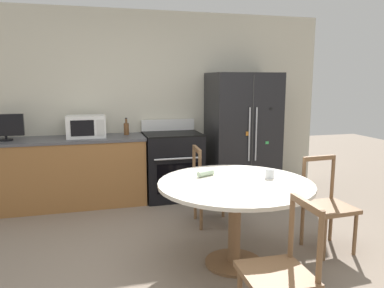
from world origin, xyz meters
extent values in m
plane|color=gray|center=(0.00, 0.00, 0.00)|extent=(14.00, 14.00, 0.00)
cube|color=beige|center=(0.00, 2.65, 1.30)|extent=(5.20, 0.10, 2.60)
cube|color=#936033|center=(-1.19, 2.29, 0.43)|extent=(2.01, 0.62, 0.86)
cube|color=#4C4C51|center=(-1.19, 2.29, 0.88)|extent=(2.04, 0.64, 0.03)
cube|color=black|center=(1.25, 2.24, 0.87)|extent=(0.96, 0.68, 1.74)
cube|color=#333333|center=(1.25, 1.89, 0.87)|extent=(0.01, 0.01, 1.67)
cylinder|color=silver|center=(1.20, 1.88, 0.92)|extent=(0.02, 0.02, 0.73)
cylinder|color=silver|center=(1.30, 1.88, 0.92)|extent=(0.02, 0.02, 0.73)
cube|color=#3FB259|center=(1.48, 1.89, 0.79)|extent=(0.05, 0.01, 0.04)
cube|color=black|center=(1.52, 1.89, 1.26)|extent=(0.04, 0.01, 0.03)
cube|color=orange|center=(1.19, 1.89, 0.93)|extent=(0.07, 0.02, 0.06)
cube|color=black|center=(0.22, 2.26, 0.45)|extent=(0.77, 0.64, 0.90)
cube|color=black|center=(0.22, 1.94, 0.36)|extent=(0.56, 0.01, 0.40)
cylinder|color=silver|center=(0.22, 1.91, 0.63)|extent=(0.63, 0.02, 0.02)
cube|color=black|center=(0.22, 2.26, 0.91)|extent=(0.77, 0.64, 0.02)
cube|color=white|center=(0.22, 2.55, 1.00)|extent=(0.77, 0.06, 0.16)
cube|color=white|center=(-0.92, 2.31, 1.04)|extent=(0.49, 0.35, 0.29)
cube|color=black|center=(-0.97, 2.13, 1.04)|extent=(0.29, 0.01, 0.20)
cube|color=silver|center=(-0.74, 2.13, 1.04)|extent=(0.10, 0.01, 0.21)
cylinder|color=black|center=(-1.88, 2.28, 0.91)|extent=(0.16, 0.16, 0.02)
cylinder|color=black|center=(-1.88, 2.28, 0.94)|extent=(0.03, 0.03, 0.04)
cube|color=black|center=(-1.88, 2.28, 1.10)|extent=(0.43, 0.05, 0.27)
cylinder|color=brown|center=(-0.39, 2.40, 0.98)|extent=(0.07, 0.07, 0.16)
cylinder|color=brown|center=(-0.39, 2.40, 1.09)|extent=(0.03, 0.03, 0.06)
cylinder|color=#262626|center=(-0.39, 2.40, 1.13)|extent=(0.03, 0.03, 0.01)
cylinder|color=beige|center=(0.33, 0.20, 0.75)|extent=(1.36, 1.36, 0.03)
cylinder|color=brown|center=(0.33, 0.20, 0.38)|extent=(0.11, 0.11, 0.71)
cylinder|color=brown|center=(0.33, 0.20, 0.01)|extent=(0.52, 0.52, 0.03)
cube|color=brown|center=(0.46, 1.18, 0.43)|extent=(0.46, 0.46, 0.04)
cylinder|color=brown|center=(0.64, 1.33, 0.21)|extent=(0.04, 0.04, 0.41)
cylinder|color=brown|center=(0.61, 0.99, 0.21)|extent=(0.04, 0.04, 0.41)
cylinder|color=brown|center=(0.30, 1.37, 0.21)|extent=(0.04, 0.04, 0.41)
cylinder|color=brown|center=(0.27, 1.02, 0.21)|extent=(0.04, 0.04, 0.41)
cylinder|color=brown|center=(0.28, 1.37, 0.68)|extent=(0.04, 0.04, 0.45)
cylinder|color=brown|center=(0.25, 1.02, 0.68)|extent=(0.04, 0.04, 0.45)
cube|color=brown|center=(0.27, 1.20, 0.88)|extent=(0.07, 0.35, 0.04)
cube|color=brown|center=(0.22, -0.78, 0.43)|extent=(0.43, 0.43, 0.04)
cylinder|color=brown|center=(0.40, -0.96, 0.68)|extent=(0.04, 0.04, 0.45)
cylinder|color=brown|center=(0.41, -0.61, 0.68)|extent=(0.04, 0.04, 0.45)
cube|color=brown|center=(0.41, -0.79, 0.88)|extent=(0.05, 0.35, 0.04)
cube|color=brown|center=(1.32, 0.23, 0.43)|extent=(0.44, 0.44, 0.04)
cylinder|color=brown|center=(1.50, 0.06, 0.21)|extent=(0.04, 0.04, 0.41)
cylinder|color=brown|center=(1.15, 0.05, 0.21)|extent=(0.04, 0.04, 0.41)
cylinder|color=brown|center=(1.48, 0.41, 0.21)|extent=(0.04, 0.04, 0.41)
cylinder|color=brown|center=(1.14, 0.39, 0.21)|extent=(0.04, 0.04, 0.41)
cylinder|color=brown|center=(1.48, 0.43, 0.68)|extent=(0.04, 0.04, 0.45)
cylinder|color=brown|center=(1.14, 0.41, 0.68)|extent=(0.04, 0.04, 0.45)
cube|color=brown|center=(1.31, 0.42, 0.88)|extent=(0.35, 0.05, 0.04)
cylinder|color=silver|center=(0.69, 0.25, 0.80)|extent=(0.08, 0.08, 0.08)
cylinder|color=#4C8C59|center=(0.69, 0.25, 0.79)|extent=(0.07, 0.07, 0.04)
cylinder|color=beige|center=(0.14, 0.47, 0.79)|extent=(0.18, 0.11, 0.05)
camera|label=1|loc=(-0.87, -2.74, 1.64)|focal=35.00mm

